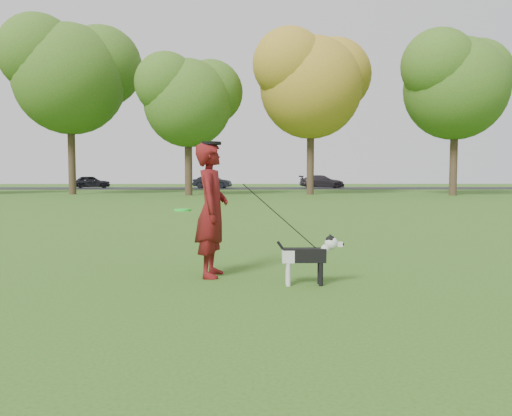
{
  "coord_description": "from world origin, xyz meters",
  "views": [
    {
      "loc": [
        -0.19,
        -6.8,
        1.42
      ],
      "look_at": [
        -0.07,
        -0.08,
        0.95
      ],
      "focal_mm": 35.0,
      "sensor_mm": 36.0,
      "label": 1
    }
  ],
  "objects_px": {
    "dog": "(309,254)",
    "car_right": "(322,182)",
    "car_left": "(91,182)",
    "car_mid": "(212,182)",
    "man": "(212,210)"
  },
  "relations": [
    {
      "from": "dog",
      "to": "car_right",
      "type": "xyz_separation_m",
      "value": [
        6.2,
        40.56,
        0.23
      ]
    },
    {
      "from": "dog",
      "to": "car_right",
      "type": "height_order",
      "value": "car_right"
    },
    {
      "from": "dog",
      "to": "car_left",
      "type": "bearing_deg",
      "value": 110.8
    },
    {
      "from": "car_mid",
      "to": "car_right",
      "type": "xyz_separation_m",
      "value": [
        10.29,
        0.0,
        0.03
      ]
    },
    {
      "from": "dog",
      "to": "car_right",
      "type": "distance_m",
      "value": 41.03
    },
    {
      "from": "car_right",
      "to": "car_left",
      "type": "bearing_deg",
      "value": 89.33
    },
    {
      "from": "man",
      "to": "dog",
      "type": "xyz_separation_m",
      "value": [
        1.27,
        -0.56,
        -0.52
      ]
    },
    {
      "from": "man",
      "to": "car_left",
      "type": "bearing_deg",
      "value": 24.57
    },
    {
      "from": "car_left",
      "to": "car_right",
      "type": "distance_m",
      "value": 21.6
    },
    {
      "from": "man",
      "to": "dog",
      "type": "bearing_deg",
      "value": -108.57
    },
    {
      "from": "car_left",
      "to": "dog",
      "type": "bearing_deg",
      "value": -178.38
    },
    {
      "from": "car_mid",
      "to": "dog",
      "type": "bearing_deg",
      "value": -162.15
    },
    {
      "from": "man",
      "to": "dog",
      "type": "height_order",
      "value": "man"
    },
    {
      "from": "man",
      "to": "dog",
      "type": "relative_size",
      "value": 2.14
    },
    {
      "from": "dog",
      "to": "car_mid",
      "type": "bearing_deg",
      "value": 95.76
    }
  ]
}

